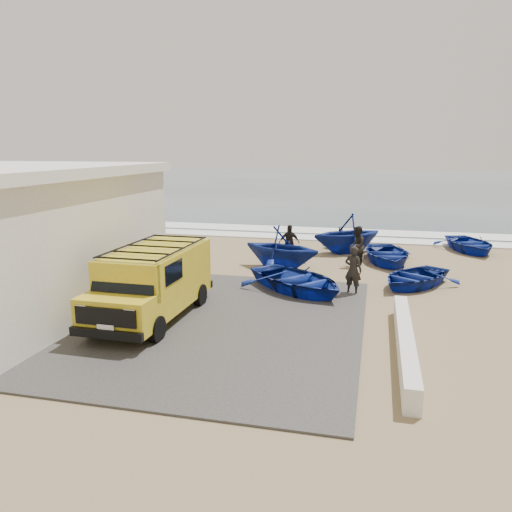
{
  "coord_description": "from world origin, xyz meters",
  "views": [
    {
      "loc": [
        4.17,
        -14.7,
        4.82
      ],
      "look_at": [
        0.25,
        1.47,
        1.2
      ],
      "focal_mm": 35.0,
      "sensor_mm": 36.0,
      "label": 1
    }
  ],
  "objects_px": {
    "parapet": "(405,342)",
    "boat_mid_left": "(281,247)",
    "boat_near_left": "(297,280)",
    "boat_far_left": "(347,233)",
    "fisherman_front": "(353,270)",
    "boat_near_right": "(414,277)",
    "boat_far_right": "(470,244)",
    "van": "(153,280)",
    "boat_mid_right": "(386,254)",
    "fisherman_back": "(289,243)",
    "fisherman_middle": "(357,246)"
  },
  "relations": [
    {
      "from": "boat_near_left",
      "to": "fisherman_back",
      "type": "xyz_separation_m",
      "value": [
        -1.1,
        4.7,
        0.37
      ]
    },
    {
      "from": "boat_mid_right",
      "to": "fisherman_front",
      "type": "height_order",
      "value": "fisherman_front"
    },
    {
      "from": "boat_mid_right",
      "to": "fisherman_front",
      "type": "distance_m",
      "value": 5.18
    },
    {
      "from": "van",
      "to": "boat_near_left",
      "type": "xyz_separation_m",
      "value": [
        3.59,
        3.61,
        -0.71
      ]
    },
    {
      "from": "fisherman_middle",
      "to": "boat_mid_left",
      "type": "bearing_deg",
      "value": -63.87
    },
    {
      "from": "boat_mid_right",
      "to": "boat_far_right",
      "type": "relative_size",
      "value": 1.03
    },
    {
      "from": "boat_far_right",
      "to": "boat_far_left",
      "type": "bearing_deg",
      "value": -178.57
    },
    {
      "from": "boat_far_left",
      "to": "fisherman_front",
      "type": "height_order",
      "value": "boat_far_left"
    },
    {
      "from": "boat_near_left",
      "to": "boat_far_left",
      "type": "relative_size",
      "value": 1.15
    },
    {
      "from": "van",
      "to": "boat_mid_left",
      "type": "distance_m",
      "value": 7.29
    },
    {
      "from": "boat_near_left",
      "to": "fisherman_back",
      "type": "relative_size",
      "value": 2.55
    },
    {
      "from": "van",
      "to": "fisherman_front",
      "type": "height_order",
      "value": "van"
    },
    {
      "from": "boat_near_right",
      "to": "fisherman_back",
      "type": "xyz_separation_m",
      "value": [
        -5.02,
        3.03,
        0.44
      ]
    },
    {
      "from": "boat_near_left",
      "to": "fisherman_middle",
      "type": "relative_size",
      "value": 2.41
    },
    {
      "from": "boat_near_right",
      "to": "fisherman_front",
      "type": "bearing_deg",
      "value": -111.09
    },
    {
      "from": "boat_far_right",
      "to": "fisherman_front",
      "type": "bearing_deg",
      "value": -135.45
    },
    {
      "from": "boat_near_right",
      "to": "boat_near_left",
      "type": "bearing_deg",
      "value": -123.01
    },
    {
      "from": "parapet",
      "to": "fisherman_front",
      "type": "height_order",
      "value": "fisherman_front"
    },
    {
      "from": "boat_far_right",
      "to": "fisherman_front",
      "type": "height_order",
      "value": "fisherman_front"
    },
    {
      "from": "fisherman_front",
      "to": "van",
      "type": "bearing_deg",
      "value": 54.62
    },
    {
      "from": "boat_mid_left",
      "to": "boat_near_right",
      "type": "bearing_deg",
      "value": -88.75
    },
    {
      "from": "boat_near_left",
      "to": "boat_far_left",
      "type": "bearing_deg",
      "value": 30.87
    },
    {
      "from": "boat_near_right",
      "to": "boat_mid_left",
      "type": "relative_size",
      "value": 1.01
    },
    {
      "from": "boat_far_right",
      "to": "boat_mid_left",
      "type": "bearing_deg",
      "value": -160.86
    },
    {
      "from": "boat_near_right",
      "to": "boat_far_left",
      "type": "relative_size",
      "value": 0.96
    },
    {
      "from": "boat_mid_right",
      "to": "fisherman_front",
      "type": "bearing_deg",
      "value": -112.97
    },
    {
      "from": "boat_far_right",
      "to": "van",
      "type": "bearing_deg",
      "value": -145.1
    },
    {
      "from": "parapet",
      "to": "boat_near_right",
      "type": "distance_m",
      "value": 6.26
    },
    {
      "from": "fisherman_middle",
      "to": "fisherman_back",
      "type": "bearing_deg",
      "value": -90.61
    },
    {
      "from": "boat_mid_right",
      "to": "fisherman_front",
      "type": "xyz_separation_m",
      "value": [
        -1.17,
        -5.03,
        0.43
      ]
    },
    {
      "from": "boat_near_right",
      "to": "fisherman_front",
      "type": "height_order",
      "value": "fisherman_front"
    },
    {
      "from": "boat_mid_left",
      "to": "fisherman_back",
      "type": "xyz_separation_m",
      "value": [
        0.08,
        1.43,
        -0.08
      ]
    },
    {
      "from": "boat_mid_left",
      "to": "boat_mid_right",
      "type": "height_order",
      "value": "boat_mid_left"
    },
    {
      "from": "van",
      "to": "boat_mid_left",
      "type": "relative_size",
      "value": 1.49
    },
    {
      "from": "van",
      "to": "boat_near_right",
      "type": "height_order",
      "value": "van"
    },
    {
      "from": "boat_far_right",
      "to": "boat_near_left",
      "type": "bearing_deg",
      "value": -143.11
    },
    {
      "from": "fisherman_back",
      "to": "fisherman_front",
      "type": "bearing_deg",
      "value": -81.02
    },
    {
      "from": "boat_near_left",
      "to": "boat_far_left",
      "type": "xyz_separation_m",
      "value": [
        1.23,
        7.03,
        0.5
      ]
    },
    {
      "from": "van",
      "to": "boat_near_right",
      "type": "bearing_deg",
      "value": 36.03
    },
    {
      "from": "parapet",
      "to": "boat_mid_left",
      "type": "height_order",
      "value": "boat_mid_left"
    },
    {
      "from": "boat_near_left",
      "to": "boat_mid_left",
      "type": "xyz_separation_m",
      "value": [
        -1.18,
        3.26,
        0.45
      ]
    },
    {
      "from": "boat_mid_right",
      "to": "fisherman_back",
      "type": "relative_size",
      "value": 2.37
    },
    {
      "from": "boat_far_left",
      "to": "boat_far_right",
      "type": "xyz_separation_m",
      "value": [
        5.65,
        1.62,
        -0.54
      ]
    },
    {
      "from": "van",
      "to": "boat_far_right",
      "type": "relative_size",
      "value": 1.35
    },
    {
      "from": "parapet",
      "to": "fisherman_back",
      "type": "relative_size",
      "value": 3.8
    },
    {
      "from": "fisherman_front",
      "to": "fisherman_back",
      "type": "bearing_deg",
      "value": -37.15
    },
    {
      "from": "fisherman_middle",
      "to": "boat_far_right",
      "type": "bearing_deg",
      "value": 134.94
    },
    {
      "from": "parapet",
      "to": "boat_near_left",
      "type": "height_order",
      "value": "boat_near_left"
    },
    {
      "from": "parapet",
      "to": "van",
      "type": "bearing_deg",
      "value": 172.21
    },
    {
      "from": "boat_near_right",
      "to": "boat_far_left",
      "type": "bearing_deg",
      "value": 150.5
    }
  ]
}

